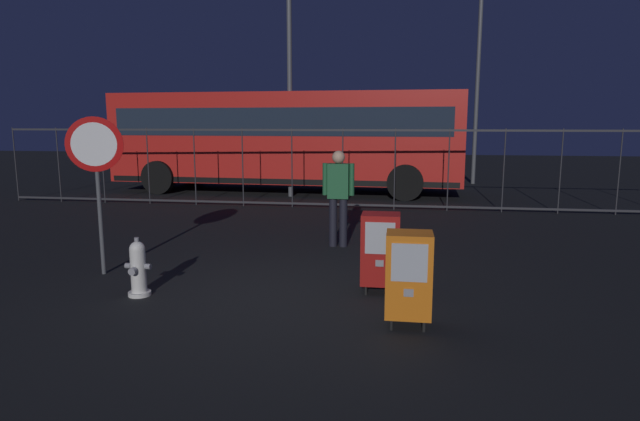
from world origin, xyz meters
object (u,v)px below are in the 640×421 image
object	(u,v)px
bus_near	(287,136)
street_light_near_right	(479,42)
stop_sign	(96,162)
newspaper_box_secondary	(380,249)
newspaper_box_primary	(409,274)
pedestrian	(338,193)
street_light_near_left	(289,46)
fire_hydrant	(138,268)

from	to	relation	value
bus_near	street_light_near_right	size ratio (longest dim) A/B	1.26
street_light_near_right	stop_sign	bearing A→B (deg)	-118.28
newspaper_box_secondary	stop_sign	world-z (taller)	stop_sign
newspaper_box_primary	pedestrian	world-z (taller)	pedestrian
stop_sign	pedestrian	distance (m)	3.89
newspaper_box_primary	street_light_near_right	xyz separation A→B (m)	(2.41, 13.81, 4.23)
street_light_near_left	street_light_near_right	size ratio (longest dim) A/B	0.87
fire_hydrant	bus_near	bearing A→B (deg)	91.58
newspaper_box_primary	newspaper_box_secondary	distance (m)	1.17
stop_sign	pedestrian	xyz separation A→B (m)	(3.13, 2.22, -0.65)
newspaper_box_secondary	stop_sign	size ratio (longest dim) A/B	0.46
bus_near	newspaper_box_primary	bearing A→B (deg)	-69.08
newspaper_box_secondary	pedestrian	size ratio (longest dim) A/B	0.61
fire_hydrant	newspaper_box_secondary	distance (m)	3.05
newspaper_box_primary	bus_near	bearing A→B (deg)	108.58
newspaper_box_primary	street_light_near_left	bearing A→B (deg)	108.68
newspaper_box_secondary	bus_near	distance (m)	10.20
bus_near	street_light_near_left	size ratio (longest dim) A/B	1.44
bus_near	street_light_near_left	world-z (taller)	street_light_near_left
newspaper_box_primary	street_light_near_right	size ratio (longest dim) A/B	0.12
newspaper_box_secondary	newspaper_box_primary	bearing A→B (deg)	-73.03
pedestrian	stop_sign	bearing A→B (deg)	-144.63
fire_hydrant	street_light_near_right	distance (m)	15.14
newspaper_box_primary	pedestrian	distance (m)	3.78
newspaper_box_primary	pedestrian	size ratio (longest dim) A/B	0.61
newspaper_box_secondary	bus_near	bearing A→B (deg)	108.77
stop_sign	fire_hydrant	bearing A→B (deg)	-40.42
street_light_near_right	newspaper_box_primary	bearing A→B (deg)	-99.89
pedestrian	bus_near	size ratio (longest dim) A/B	0.16
pedestrian	fire_hydrant	bearing A→B (deg)	-125.24
street_light_near_left	pedestrian	bearing A→B (deg)	-70.95
newspaper_box_secondary	bus_near	size ratio (longest dim) A/B	0.10
bus_near	street_light_near_left	bearing A→B (deg)	-70.07
newspaper_box_primary	bus_near	distance (m)	11.36
stop_sign	street_light_near_left	bearing A→B (deg)	83.03
stop_sign	bus_near	xyz separation A→B (m)	(0.69, 9.36, 0.11)
newspaper_box_secondary	street_light_near_left	distance (m)	9.78
pedestrian	street_light_near_right	size ratio (longest dim) A/B	0.20
stop_sign	street_light_near_right	world-z (taller)	street_light_near_right
newspaper_box_primary	pedestrian	xyz separation A→B (m)	(-1.17, 3.58, 0.38)
stop_sign	street_light_near_left	world-z (taller)	street_light_near_left
newspaper_box_primary	bus_near	size ratio (longest dim) A/B	0.10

